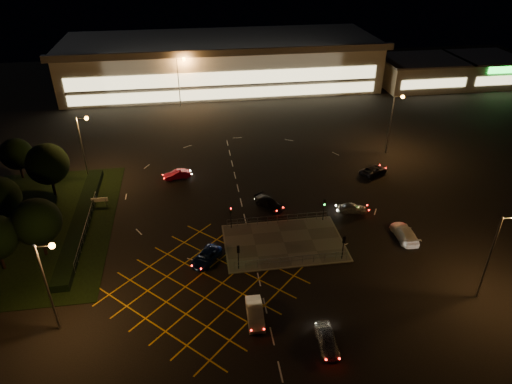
{
  "coord_description": "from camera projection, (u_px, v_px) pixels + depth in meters",
  "views": [
    {
      "loc": [
        -7.96,
        -45.4,
        33.62
      ],
      "look_at": [
        -0.04,
        7.19,
        2.0
      ],
      "focal_mm": 32.0,
      "sensor_mm": 36.0,
      "label": 1
    }
  ],
  "objects": [
    {
      "name": "car_near_silver",
      "position": [
        327.0,
        340.0,
        41.6
      ],
      "size": [
        1.95,
        4.35,
        1.45
      ],
      "primitive_type": "imported",
      "rotation": [
        0.0,
        0.0,
        6.23
      ],
      "color": "#AAADB1",
      "rests_on": "ground"
    },
    {
      "name": "car_far_dkgrey",
      "position": [
        269.0,
        203.0,
        61.95
      ],
      "size": [
        4.09,
        4.82,
        1.33
      ],
      "primitive_type": "imported",
      "rotation": [
        0.0,
        0.0,
        0.59
      ],
      "color": "black",
      "rests_on": "ground"
    },
    {
      "name": "car_circ_red",
      "position": [
        177.0,
        175.0,
        68.98
      ],
      "size": [
        4.12,
        2.12,
        1.29
      ],
      "primitive_type": "imported",
      "rotation": [
        0.0,
        0.0,
        4.91
      ],
      "color": "maroon",
      "rests_on": "ground"
    },
    {
      "name": "supermarket",
      "position": [
        221.0,
        62.0,
        106.73
      ],
      "size": [
        72.0,
        26.5,
        10.5
      ],
      "color": "beige",
      "rests_on": "ground"
    },
    {
      "name": "retail_unit_a",
      "position": [
        420.0,
        72.0,
        106.91
      ],
      "size": [
        18.8,
        14.8,
        6.35
      ],
      "color": "beige",
      "rests_on": "ground"
    },
    {
      "name": "retail_unit_b",
      "position": [
        483.0,
        69.0,
        108.95
      ],
      "size": [
        14.8,
        14.8,
        6.35
      ],
      "color": "beige",
      "rests_on": "ground"
    },
    {
      "name": "signal_nw",
      "position": [
        231.0,
        213.0,
        56.76
      ],
      "size": [
        0.28,
        0.3,
        3.15
      ],
      "color": "black",
      "rests_on": "pedestrian_island"
    },
    {
      "name": "car_right_silver",
      "position": [
        352.0,
        208.0,
        60.93
      ],
      "size": [
        4.01,
        2.12,
        1.3
      ],
      "primitive_type": "imported",
      "rotation": [
        0.0,
        0.0,
        1.41
      ],
      "color": "#B5B9BD",
      "rests_on": "ground"
    },
    {
      "name": "hedge",
      "position": [
        81.0,
        220.0,
        58.69
      ],
      "size": [
        2.0,
        26.0,
        1.0
      ],
      "primitive_type": "cube",
      "color": "black",
      "rests_on": "ground"
    },
    {
      "name": "streetlight_sw",
      "position": [
        49.0,
        275.0,
        40.47
      ],
      "size": [
        1.78,
        0.56,
        10.03
      ],
      "color": "slate",
      "rests_on": "ground"
    },
    {
      "name": "signal_sw",
      "position": [
        238.0,
        253.0,
        49.97
      ],
      "size": [
        0.28,
        0.3,
        3.15
      ],
      "rotation": [
        0.0,
        0.0,
        3.14
      ],
      "color": "black",
      "rests_on": "pedestrian_island"
    },
    {
      "name": "tree_c",
      "position": [
        48.0,
        164.0,
        62.57
      ],
      "size": [
        5.76,
        5.76,
        7.84
      ],
      "color": "black",
      "rests_on": "ground"
    },
    {
      "name": "streetlight_far_left",
      "position": [
        180.0,
        75.0,
        93.01
      ],
      "size": [
        1.78,
        0.56,
        10.03
      ],
      "color": "slate",
      "rests_on": "ground"
    },
    {
      "name": "ground",
      "position": [
        265.0,
        235.0,
        56.79
      ],
      "size": [
        180.0,
        180.0,
        0.0
      ],
      "primitive_type": "plane",
      "color": "black",
      "rests_on": "ground"
    },
    {
      "name": "car_approach_white",
      "position": [
        405.0,
        233.0,
        55.84
      ],
      "size": [
        2.23,
        5.27,
        1.52
      ],
      "primitive_type": "imported",
      "rotation": [
        0.0,
        0.0,
        3.12
      ],
      "color": "silver",
      "rests_on": "ground"
    },
    {
      "name": "car_left_blue",
      "position": [
        206.0,
        257.0,
        52.08
      ],
      "size": [
        4.26,
        4.92,
        1.26
      ],
      "primitive_type": "imported",
      "rotation": [
        0.0,
        0.0,
        5.69
      ],
      "color": "#0C1B48",
      "rests_on": "ground"
    },
    {
      "name": "car_queue_white",
      "position": [
        255.0,
        313.0,
        44.47
      ],
      "size": [
        1.68,
        4.48,
        1.46
      ],
      "primitive_type": "imported",
      "rotation": [
        0.0,
        0.0,
        6.25
      ],
      "color": "silver",
      "rests_on": "ground"
    },
    {
      "name": "tree_d",
      "position": [
        16.0,
        154.0,
        67.38
      ],
      "size": [
        4.68,
        4.68,
        6.37
      ],
      "color": "black",
      "rests_on": "ground"
    },
    {
      "name": "grass_verge",
      "position": [
        41.0,
        226.0,
        58.28
      ],
      "size": [
        18.0,
        30.0,
        0.08
      ],
      "primitive_type": "cube",
      "color": "black",
      "rests_on": "ground"
    },
    {
      "name": "signal_ne",
      "position": [
        324.0,
        205.0,
        58.3
      ],
      "size": [
        0.28,
        0.3,
        3.15
      ],
      "color": "black",
      "rests_on": "pedestrian_island"
    },
    {
      "name": "streetlight_se",
      "position": [
        497.0,
        246.0,
        44.15
      ],
      "size": [
        1.78,
        0.56,
        10.03
      ],
      "color": "slate",
      "rests_on": "ground"
    },
    {
      "name": "pedestrian_island",
      "position": [
        284.0,
        243.0,
        55.31
      ],
      "size": [
        14.0,
        9.0,
        0.12
      ],
      "primitive_type": "cube",
      "color": "#4C4944",
      "rests_on": "ground"
    },
    {
      "name": "car_east_grey",
      "position": [
        374.0,
        171.0,
        70.07
      ],
      "size": [
        5.19,
        4.09,
        1.31
      ],
      "primitive_type": "imported",
      "rotation": [
        0.0,
        0.0,
        2.04
      ],
      "color": "black",
      "rests_on": "ground"
    },
    {
      "name": "streetlight_ne",
      "position": [
        394.0,
        116.0,
        73.56
      ],
      "size": [
        1.78,
        0.56,
        10.03
      ],
      "color": "slate",
      "rests_on": "ground"
    },
    {
      "name": "streetlight_nw",
      "position": [
        84.0,
        139.0,
        65.72
      ],
      "size": [
        1.78,
        0.56,
        10.03
      ],
      "color": "slate",
      "rests_on": "ground"
    },
    {
      "name": "signal_se",
      "position": [
        344.0,
        243.0,
        51.51
      ],
      "size": [
        0.28,
        0.3,
        3.15
      ],
      "rotation": [
        0.0,
        0.0,
        3.14
      ],
      "color": "black",
      "rests_on": "pedestrian_island"
    },
    {
      "name": "tree_e",
      "position": [
        37.0,
        222.0,
        51.09
      ],
      "size": [
        5.4,
        5.4,
        7.35
      ],
      "color": "black",
      "rests_on": "ground"
    },
    {
      "name": "streetlight_far_right",
      "position": [
        364.0,
        65.0,
        99.83
      ],
      "size": [
        1.78,
        0.56,
        10.03
      ],
      "color": "slate",
      "rests_on": "ground"
    }
  ]
}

